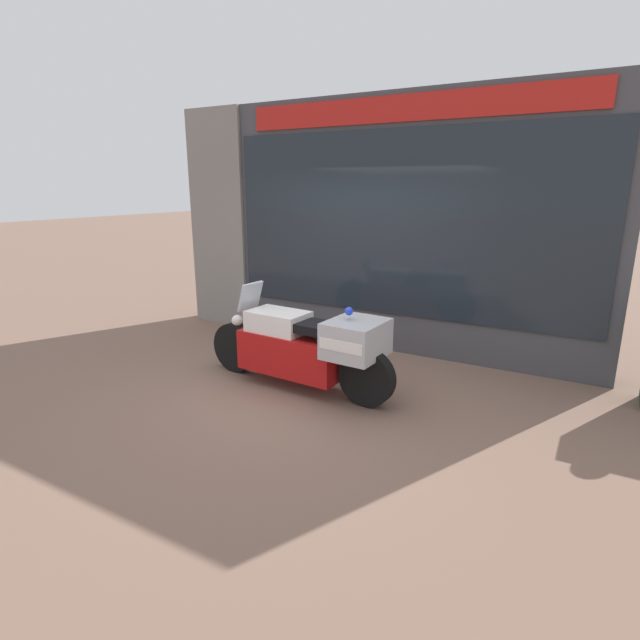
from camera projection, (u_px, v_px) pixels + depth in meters
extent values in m
plane|color=#7A5B4C|center=(297.00, 389.00, 5.70)|extent=(60.00, 60.00, 0.00)
cube|color=#424247|center=(372.00, 226.00, 6.93)|extent=(6.30, 0.40, 3.40)
cube|color=gray|center=(227.00, 220.00, 8.21)|extent=(1.05, 0.55, 3.40)
cube|color=#1E262D|center=(400.00, 225.00, 6.50)|extent=(5.02, 0.02, 2.40)
cube|color=red|center=(405.00, 108.00, 6.13)|extent=(4.52, 0.03, 0.32)
cube|color=slate|center=(399.00, 329.00, 7.10)|extent=(4.80, 0.30, 0.55)
cube|color=silver|center=(405.00, 257.00, 6.95)|extent=(4.80, 0.02, 1.51)
cube|color=beige|center=(404.00, 202.00, 6.64)|extent=(4.80, 0.30, 0.03)
cube|color=black|center=(297.00, 197.00, 7.44)|extent=(0.18, 0.04, 0.05)
cube|color=#B7B2A8|center=(366.00, 198.00, 6.90)|extent=(0.18, 0.04, 0.05)
cube|color=#C68E19|center=(446.00, 200.00, 6.36)|extent=(0.18, 0.04, 0.05)
cube|color=#195623|center=(542.00, 201.00, 5.81)|extent=(0.18, 0.04, 0.05)
cube|color=#2866B7|center=(306.00, 291.00, 7.65)|extent=(0.19, 0.03, 0.27)
cube|color=orange|center=(398.00, 302.00, 6.94)|extent=(0.19, 0.04, 0.27)
cube|color=white|center=(511.00, 315.00, 6.22)|extent=(0.19, 0.01, 0.27)
cylinder|color=black|center=(236.00, 347.00, 6.19)|extent=(0.63, 0.18, 0.62)
cylinder|color=black|center=(367.00, 378.00, 5.21)|extent=(0.63, 0.18, 0.62)
cube|color=#B71414|center=(292.00, 353.00, 5.70)|extent=(1.28, 0.56, 0.46)
cube|color=white|center=(278.00, 323.00, 5.72)|extent=(0.71, 0.48, 0.27)
cube|color=black|center=(313.00, 327.00, 5.46)|extent=(0.75, 0.41, 0.10)
cube|color=#B7B7BC|center=(356.00, 338.00, 5.18)|extent=(0.58, 0.67, 0.38)
cube|color=white|center=(356.00, 338.00, 5.18)|extent=(0.53, 0.67, 0.11)
cube|color=#B2BCC6|center=(250.00, 296.00, 5.87)|extent=(0.15, 0.35, 0.33)
sphere|color=white|center=(237.00, 320.00, 6.07)|extent=(0.14, 0.14, 0.14)
sphere|color=blue|center=(349.00, 311.00, 5.15)|extent=(0.09, 0.09, 0.09)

